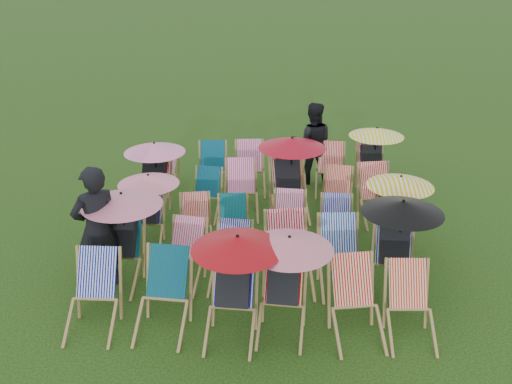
{
  "coord_description": "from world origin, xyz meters",
  "views": [
    {
      "loc": [
        0.27,
        -8.2,
        4.64
      ],
      "look_at": [
        -0.13,
        0.23,
        0.9
      ],
      "focal_mm": 40.0,
      "sensor_mm": 36.0,
      "label": 1
    }
  ],
  "objects_px": {
    "deckchair_0": "(92,296)",
    "person_rear": "(312,143)",
    "deckchair_29": "(373,159)",
    "person_left": "(97,228)",
    "deckchair_5": "(411,307)"
  },
  "relations": [
    {
      "from": "deckchair_0",
      "to": "deckchair_29",
      "type": "height_order",
      "value": "deckchair_29"
    },
    {
      "from": "deckchair_29",
      "to": "person_rear",
      "type": "distance_m",
      "value": 1.27
    },
    {
      "from": "deckchair_0",
      "to": "deckchair_29",
      "type": "distance_m",
      "value": 6.3
    },
    {
      "from": "person_rear",
      "to": "deckchair_0",
      "type": "bearing_deg",
      "value": 60.89
    },
    {
      "from": "deckchair_29",
      "to": "deckchair_5",
      "type": "bearing_deg",
      "value": -97.16
    },
    {
      "from": "deckchair_0",
      "to": "deckchair_5",
      "type": "relative_size",
      "value": 1.06
    },
    {
      "from": "deckchair_29",
      "to": "deckchair_0",
      "type": "bearing_deg",
      "value": -136.95
    },
    {
      "from": "deckchair_0",
      "to": "deckchair_29",
      "type": "xyz_separation_m",
      "value": [
        4.21,
        4.68,
        0.19
      ]
    },
    {
      "from": "deckchair_29",
      "to": "person_left",
      "type": "bearing_deg",
      "value": -145.01
    },
    {
      "from": "deckchair_0",
      "to": "person_rear",
      "type": "distance_m",
      "value": 5.91
    },
    {
      "from": "deckchair_5",
      "to": "deckchair_29",
      "type": "distance_m",
      "value": 4.69
    },
    {
      "from": "deckchair_0",
      "to": "person_left",
      "type": "distance_m",
      "value": 1.1
    },
    {
      "from": "deckchair_29",
      "to": "person_left",
      "type": "distance_m",
      "value": 5.75
    },
    {
      "from": "person_rear",
      "to": "deckchair_29",
      "type": "bearing_deg",
      "value": 163.45
    },
    {
      "from": "deckchair_0",
      "to": "deckchair_29",
      "type": "relative_size",
      "value": 0.76
    }
  ]
}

